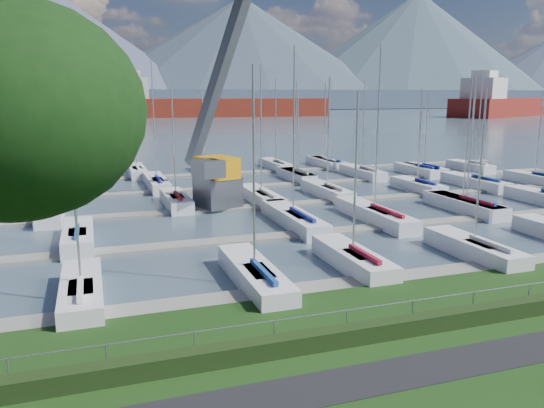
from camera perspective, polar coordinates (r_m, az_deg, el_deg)
name	(u,v)px	position (r m, az deg, el deg)	size (l,w,h in m)	color
path	(411,371)	(19.90, 14.71, -17.01)	(160.00, 2.00, 0.04)	black
water	(111,114)	(277.73, -16.95, 9.23)	(800.00, 540.00, 0.20)	#475968
hedge	(374,331)	(21.71, 10.90, -13.28)	(80.00, 0.70, 0.70)	black
fence	(370,307)	(21.69, 10.46, -10.84)	(0.04, 0.04, 80.00)	gray
foothill	(106,100)	(347.54, -17.46, 10.66)	(900.00, 80.00, 12.00)	#48566A
mountains	(109,42)	(424.00, -17.09, 16.30)	(1190.00, 360.00, 115.00)	#434D63
docks	(219,209)	(45.56, -5.68, -0.57)	(90.00, 41.60, 0.25)	gray
crane	(219,142)	(46.71, -5.76, 6.63)	(7.36, 13.04, 22.35)	#5B5F63
cargo_ship_mid	(204,108)	(235.99, -7.28, 10.23)	(100.92, 25.62, 21.50)	maroon
cargo_ship_east	(509,107)	(268.64, 24.11, 9.52)	(87.18, 52.81, 21.50)	maroon
sailboat_fleet	(198,141)	(47.65, -7.96, 6.78)	(75.03, 49.86, 13.55)	silver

